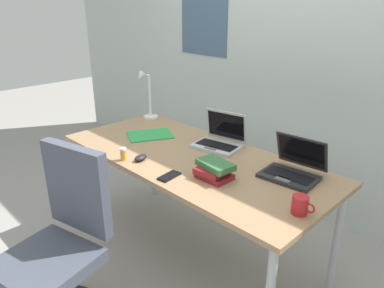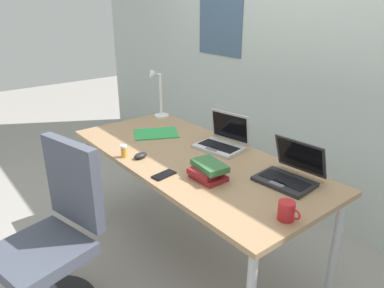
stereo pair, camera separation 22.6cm
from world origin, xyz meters
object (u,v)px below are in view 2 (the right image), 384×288
at_px(cell_phone, 164,175).
at_px(laptop_front_left, 289,173).
at_px(book_stack, 208,171).
at_px(paper_folder_center, 156,133).
at_px(desk_lamp, 157,94).
at_px(laptop_far_corner, 222,141).
at_px(pill_bottle, 124,151).
at_px(computer_mouse, 140,155).
at_px(office_chair, 54,248).
at_px(coffee_mug, 287,211).

bearing_deg(cell_phone, laptop_front_left, 39.10).
xyz_separation_m(book_stack, paper_folder_center, (-0.77, 0.16, -0.04)).
bearing_deg(desk_lamp, paper_folder_center, -35.89).
bearing_deg(cell_phone, laptop_far_corner, 93.67).
bearing_deg(pill_bottle, cell_phone, 7.50).
xyz_separation_m(desk_lamp, computer_mouse, (0.63, -0.55, -0.18)).
relative_size(desk_lamp, computer_mouse, 4.17).
bearing_deg(laptop_far_corner, office_chair, -95.77).
xyz_separation_m(desk_lamp, office_chair, (0.70, -1.16, -0.54)).
bearing_deg(pill_bottle, coffee_mug, 12.19).
bearing_deg(cell_phone, desk_lamp, 140.80).
height_order(coffee_mug, office_chair, office_chair).
bearing_deg(office_chair, book_stack, 62.41).
bearing_deg(coffee_mug, pill_bottle, -167.81).
distance_m(computer_mouse, book_stack, 0.49).
xyz_separation_m(laptop_far_corner, cell_phone, (0.10, -0.54, -0.04)).
xyz_separation_m(pill_bottle, paper_folder_center, (-0.23, 0.38, -0.04)).
bearing_deg(pill_bottle, desk_lamp, 131.71).
bearing_deg(book_stack, laptop_front_left, 47.82).
xyz_separation_m(pill_bottle, coffee_mug, (1.07, 0.23, 0.00)).
xyz_separation_m(laptop_far_corner, book_stack, (0.28, -0.37, 0.00)).
distance_m(desk_lamp, computer_mouse, 0.85).
relative_size(cell_phone, book_stack, 0.62).
bearing_deg(coffee_mug, book_stack, -178.93).
height_order(paper_folder_center, coffee_mug, coffee_mug).
bearing_deg(computer_mouse, laptop_front_left, 19.76).
relative_size(book_stack, coffee_mug, 1.94).
bearing_deg(book_stack, pill_bottle, -157.98).
height_order(desk_lamp, coffee_mug, desk_lamp).
height_order(laptop_far_corner, office_chair, office_chair).
bearing_deg(laptop_far_corner, laptop_front_left, -4.20).
height_order(desk_lamp, cell_phone, desk_lamp).
relative_size(coffee_mug, office_chair, 0.12).
bearing_deg(computer_mouse, paper_folder_center, 122.26).
distance_m(cell_phone, paper_folder_center, 0.68).
xyz_separation_m(computer_mouse, book_stack, (0.47, 0.15, 0.03)).
bearing_deg(cell_phone, computer_mouse, 167.96).
xyz_separation_m(cell_phone, office_chair, (-0.22, -0.59, -0.35)).
bearing_deg(paper_folder_center, office_chair, -67.75).
bearing_deg(laptop_far_corner, desk_lamp, 177.69).
bearing_deg(laptop_front_left, cell_phone, -133.53).
relative_size(laptop_front_left, computer_mouse, 3.33).
height_order(laptop_front_left, cell_phone, laptop_front_left).
bearing_deg(computer_mouse, cell_phone, -16.67).
bearing_deg(computer_mouse, desk_lamp, 126.96).
distance_m(laptop_front_left, computer_mouse, 0.90).
height_order(laptop_far_corner, book_stack, laptop_far_corner).
relative_size(laptop_far_corner, office_chair, 0.35).
relative_size(laptop_front_left, book_stack, 1.46).
relative_size(pill_bottle, coffee_mug, 0.70).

